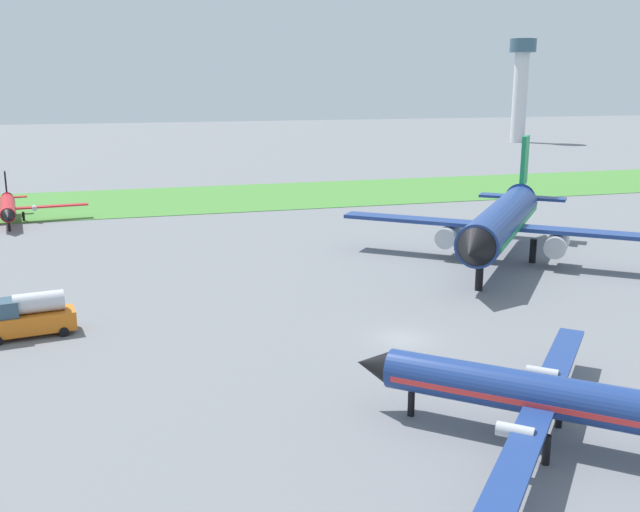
{
  "coord_description": "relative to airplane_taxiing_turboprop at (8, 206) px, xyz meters",
  "views": [
    {
      "loc": [
        -19.71,
        -46.51,
        18.45
      ],
      "look_at": [
        -2.09,
        14.7,
        3.0
      ],
      "focal_mm": 40.44,
      "sensor_mm": 36.0,
      "label": 1
    }
  ],
  "objects": [
    {
      "name": "ground_plane",
      "position": [
        33.54,
        -56.16,
        -2.25
      ],
      "size": [
        600.0,
        600.0,
        0.0
      ],
      "primitive_type": "plane",
      "color": "slate"
    },
    {
      "name": "grass_taxiway_strip",
      "position": [
        33.54,
        13.28,
        -2.21
      ],
      "size": [
        360.0,
        28.0,
        0.08
      ],
      "primitive_type": "cube",
      "color": "#478438",
      "rests_on": "ground_plane"
    },
    {
      "name": "airplane_taxiing_turboprop",
      "position": [
        0.0,
        0.0,
        0.0
      ],
      "size": [
        20.53,
        17.62,
        6.16
      ],
      "rotation": [
        0.0,
        0.0,
        4.84
      ],
      "color": "red",
      "rests_on": "ground_plane"
    },
    {
      "name": "airplane_foreground_turboprop",
      "position": [
        34.46,
        -72.68,
        0.42
      ],
      "size": [
        17.52,
        19.16,
        7.3
      ],
      "rotation": [
        0.0,
        0.0,
        2.41
      ],
      "color": "navy",
      "rests_on": "ground_plane"
    },
    {
      "name": "airplane_midfield_jet",
      "position": [
        52.36,
        -37.4,
        2.15
      ],
      "size": [
        28.28,
        28.88,
        12.23
      ],
      "rotation": [
        0.0,
        0.0,
        4.02
      ],
      "color": "navy",
      "rests_on": "ground_plane"
    },
    {
      "name": "fuel_truck_midfield",
      "position": [
        7.01,
        -47.9,
        -0.67
      ],
      "size": [
        6.79,
        3.42,
        3.29
      ],
      "rotation": [
        0.0,
        0.0,
        3.3
      ],
      "color": "orange",
      "rests_on": "ground_plane"
    },
    {
      "name": "control_tower",
      "position": [
        136.19,
        99.01,
        16.41
      ],
      "size": [
        8.0,
        8.0,
        31.12
      ],
      "color": "silver",
      "rests_on": "ground_plane"
    }
  ]
}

